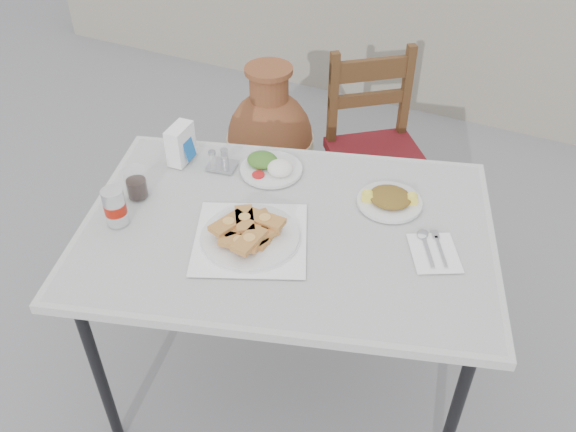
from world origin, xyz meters
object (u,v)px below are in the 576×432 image
at_px(salad_rice_plate, 271,166).
at_px(condiment_caddy, 221,162).
at_px(pide_plate, 250,231).
at_px(chair, 375,152).
at_px(soda_can, 115,207).
at_px(terracotta_urn, 270,143).
at_px(napkin_holder, 181,144).
at_px(cafe_table, 287,238).
at_px(salad_chopped_plate, 390,199).
at_px(cola_glass, 136,185).

relative_size(salad_rice_plate, condiment_caddy, 2.00).
xyz_separation_m(pide_plate, chair, (0.06, 1.14, -0.36)).
distance_m(pide_plate, condiment_caddy, 0.42).
xyz_separation_m(salad_rice_plate, soda_can, (-0.33, -0.48, 0.04)).
distance_m(soda_can, terracotta_urn, 1.38).
height_order(napkin_holder, condiment_caddy, napkin_holder).
relative_size(cafe_table, pide_plate, 3.32).
distance_m(cafe_table, napkin_holder, 0.56).
bearing_deg(salad_chopped_plate, cafe_table, -137.07).
height_order(salad_rice_plate, cola_glass, cola_glass).
relative_size(salad_rice_plate, napkin_holder, 1.60).
relative_size(cola_glass, chair, 0.11).
distance_m(cafe_table, condiment_caddy, 0.42).
bearing_deg(condiment_caddy, chair, 67.06).
xyz_separation_m(napkin_holder, condiment_caddy, (0.16, 0.02, -0.05)).
bearing_deg(napkin_holder, cafe_table, -21.58).
height_order(cola_glass, condiment_caddy, cola_glass).
relative_size(condiment_caddy, terracotta_urn, 0.14).
bearing_deg(salad_rice_plate, pide_plate, -73.19).
height_order(salad_rice_plate, terracotta_urn, salad_rice_plate).
height_order(cafe_table, terracotta_urn, cafe_table).
bearing_deg(soda_can, condiment_caddy, 70.12).
bearing_deg(cafe_table, salad_rice_plate, 126.29).
bearing_deg(soda_can, salad_rice_plate, 55.82).
relative_size(salad_chopped_plate, chair, 0.23).
distance_m(salad_chopped_plate, cola_glass, 0.88).
bearing_deg(napkin_holder, soda_can, -92.28).
relative_size(napkin_holder, chair, 0.15).
height_order(salad_chopped_plate, terracotta_urn, salad_chopped_plate).
distance_m(cafe_table, chair, 1.06).
height_order(salad_rice_plate, condiment_caddy, condiment_caddy).
bearing_deg(terracotta_urn, napkin_holder, -85.09).
xyz_separation_m(salad_chopped_plate, soda_can, (-0.79, -0.48, 0.05)).
bearing_deg(cafe_table, chair, 90.60).
bearing_deg(cafe_table, salad_chopped_plate, 42.93).
distance_m(cafe_table, terracotta_urn, 1.27).
relative_size(cafe_table, terracotta_urn, 1.94).
bearing_deg(napkin_holder, condiment_caddy, 4.39).
distance_m(salad_chopped_plate, condiment_caddy, 0.64).
bearing_deg(salad_rice_plate, cafe_table, -53.71).
relative_size(pide_plate, terracotta_urn, 0.59).
bearing_deg(salad_chopped_plate, salad_rice_plate, -179.88).
height_order(cola_glass, napkin_holder, napkin_holder).
relative_size(soda_can, napkin_holder, 0.91).
height_order(chair, terracotta_urn, chair).
relative_size(cafe_table, napkin_holder, 10.84).
bearing_deg(condiment_caddy, terracotta_urn, 105.36).
bearing_deg(terracotta_urn, cafe_table, -60.41).
bearing_deg(salad_chopped_plate, condiment_caddy, -174.59).
relative_size(pide_plate, chair, 0.49).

